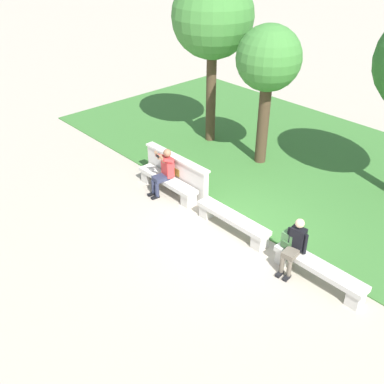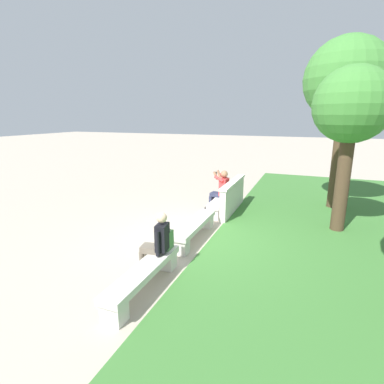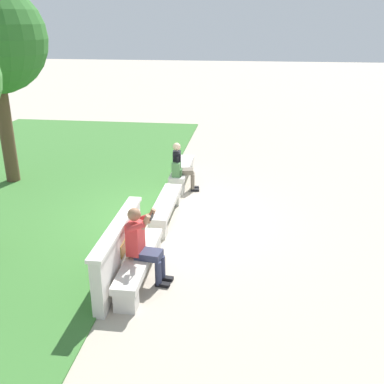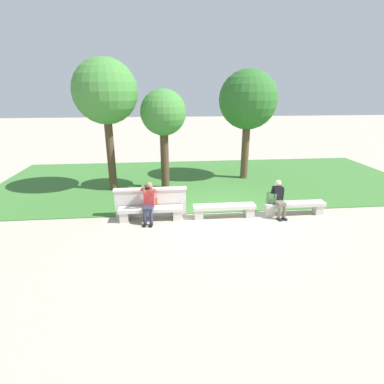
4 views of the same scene
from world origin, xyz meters
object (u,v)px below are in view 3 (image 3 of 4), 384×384
Objects in this scene: bench_near at (166,206)px; person_distant at (181,165)px; bench_main at (139,263)px; bench_mid at (182,171)px; person_photographer at (142,241)px; backpack at (177,169)px.

bench_near is 1.88m from person_distant.
bench_near is 1.67× the size of person_distant.
bench_near is at bearing 177.96° from person_distant.
bench_mid is (4.94, 0.00, 0.00)m from bench_main.
bench_main is 2.47m from bench_near.
bench_near is 1.60× the size of person_photographer.
backpack is (-0.84, 0.01, 0.32)m from bench_mid.
person_photographer reaches higher than bench_main.
bench_main is at bearing 180.00° from bench_near.
bench_mid is (2.47, 0.00, 0.00)m from bench_near.
bench_mid is at bearing 0.88° from person_photographer.
bench_near is 4.92× the size of backpack.
backpack is at bearing 1.24° from person_photographer.
backpack is (1.63, 0.01, 0.32)m from bench_near.
bench_near is at bearing 1.75° from person_photographer.
person_distant reaches higher than bench_main.
person_distant is (4.31, -0.07, 0.37)m from bench_main.
bench_mid is 4.92× the size of backpack.
person_distant reaches higher than bench_mid.
person_distant is at bearing 0.15° from person_photographer.
person_photographer is (-2.51, -0.08, 0.43)m from bench_near.
bench_near is 2.47m from bench_mid.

